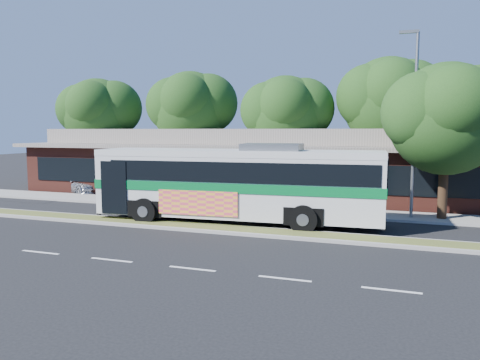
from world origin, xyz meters
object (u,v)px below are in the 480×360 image
at_px(transit_bus, 238,179).
at_px(sedan, 79,184).
at_px(lamp_post, 414,119).
at_px(sidewalk_tree, 455,116).

distance_m(transit_bus, sedan, 15.71).
bearing_deg(lamp_post, sidewalk_tree, 10.22).
relative_size(lamp_post, sedan, 2.08).
relative_size(lamp_post, transit_bus, 0.67).
bearing_deg(transit_bus, sidewalk_tree, 18.84).
xyz_separation_m(transit_bus, sedan, (-14.23, 6.50, -1.46)).
xyz_separation_m(sedan, sidewalk_tree, (23.71, -2.57, 4.39)).
bearing_deg(sidewalk_tree, sedan, 173.81).
relative_size(transit_bus, sidewalk_tree, 1.79).
distance_m(transit_bus, sidewalk_tree, 10.67).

